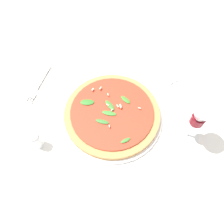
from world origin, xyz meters
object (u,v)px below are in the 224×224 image
Objects in this scene: fork at (39,84)px; side_plate_white at (185,96)px; wine_glass at (200,117)px; pizza_arugula_main at (112,114)px; shaker_pepper at (36,140)px.

side_plate_white is at bearing 101.18° from fork.
side_plate_white is (-0.14, -0.07, -0.11)m from wine_glass.
pizza_arugula_main is 0.25m from shaker_pepper.
wine_glass is 0.49m from shaker_pepper.
shaker_pepper reaches higher than fork.
pizza_arugula_main reaches higher than side_plate_white.
side_plate_white is (-0.21, 0.18, -0.01)m from pizza_arugula_main.
wine_glass is 0.19m from side_plate_white.
shaker_pepper is (0.21, -0.14, 0.02)m from pizza_arugula_main.
pizza_arugula_main is 0.30m from fork.
wine_glass is (-0.08, 0.24, 0.11)m from pizza_arugula_main.
fork is at bearing -61.99° from side_plate_white.
fork is at bearing -82.37° from pizza_arugula_main.
wine_glass reaches higher than pizza_arugula_main.
fork is (0.12, -0.54, -0.11)m from wine_glass.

